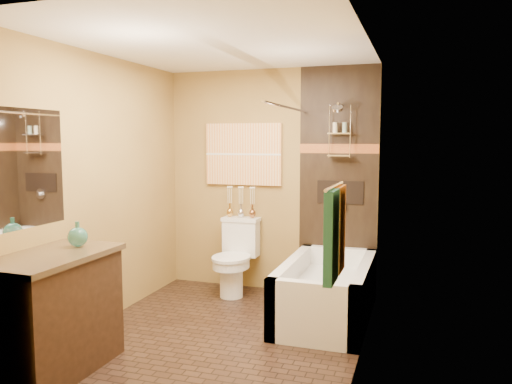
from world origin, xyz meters
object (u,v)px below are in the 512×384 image
at_px(bathtub, 327,296).
at_px(toilet, 235,256).
at_px(sunset_painting, 243,154).
at_px(vanity, 51,313).

xyz_separation_m(bathtub, toilet, (-1.11, 0.45, 0.20)).
bearing_deg(bathtub, sunset_painting, 146.84).
bearing_deg(toilet, bathtub, -22.13).
distance_m(bathtub, toilet, 1.22).
xyz_separation_m(toilet, vanity, (-0.61, -2.20, 0.03)).
height_order(bathtub, toilet, toilet).
height_order(bathtub, vanity, vanity).
bearing_deg(vanity, sunset_painting, 76.81).
bearing_deg(sunset_painting, bathtub, -33.16).
height_order(sunset_painting, toilet, sunset_painting).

